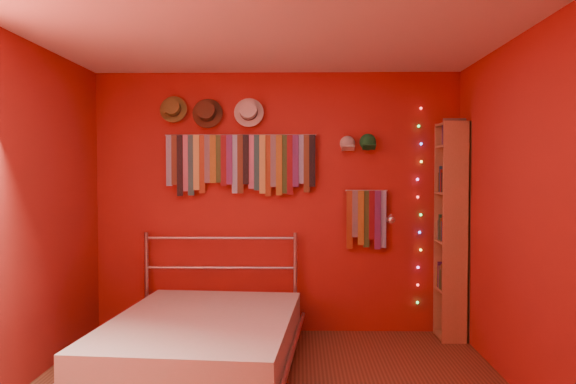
# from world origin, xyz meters

# --- Properties ---
(back_wall) EXTENTS (3.50, 0.02, 2.50)m
(back_wall) POSITION_xyz_m (0.00, 1.75, 1.25)
(back_wall) COLOR maroon
(back_wall) RESTS_ON ground
(right_wall) EXTENTS (0.02, 3.50, 2.50)m
(right_wall) POSITION_xyz_m (1.75, 0.00, 1.25)
(right_wall) COLOR maroon
(right_wall) RESTS_ON ground
(left_wall) EXTENTS (0.02, 3.50, 2.50)m
(left_wall) POSITION_xyz_m (-1.75, 0.00, 1.25)
(left_wall) COLOR maroon
(left_wall) RESTS_ON ground
(ceiling) EXTENTS (3.50, 3.50, 0.02)m
(ceiling) POSITION_xyz_m (0.00, 0.00, 2.50)
(ceiling) COLOR white
(ceiling) RESTS_ON back_wall
(tie_rack) EXTENTS (1.45, 0.03, 0.59)m
(tie_rack) POSITION_xyz_m (-0.34, 1.68, 1.65)
(tie_rack) COLOR #B3B3B8
(tie_rack) RESTS_ON back_wall
(small_tie_rack) EXTENTS (0.40, 0.03, 0.56)m
(small_tie_rack) POSITION_xyz_m (0.86, 1.69, 1.12)
(small_tie_rack) COLOR #B3B3B8
(small_tie_rack) RESTS_ON back_wall
(fedora_olive) EXTENTS (0.26, 0.14, 0.26)m
(fedora_olive) POSITION_xyz_m (-0.99, 1.66, 2.15)
(fedora_olive) COLOR olive
(fedora_olive) RESTS_ON back_wall
(fedora_brown) EXTENTS (0.29, 0.16, 0.28)m
(fedora_brown) POSITION_xyz_m (-0.66, 1.65, 2.11)
(fedora_brown) COLOR #472B19
(fedora_brown) RESTS_ON back_wall
(fedora_white) EXTENTS (0.28, 0.15, 0.28)m
(fedora_white) POSITION_xyz_m (-0.27, 1.65, 2.12)
(fedora_white) COLOR silver
(fedora_white) RESTS_ON back_wall
(cap_white) EXTENTS (0.16, 0.20, 0.16)m
(cap_white) POSITION_xyz_m (0.67, 1.70, 1.81)
(cap_white) COLOR beige
(cap_white) RESTS_ON back_wall
(cap_green) EXTENTS (0.17, 0.21, 0.17)m
(cap_green) POSITION_xyz_m (0.87, 1.70, 1.83)
(cap_green) COLOR #16652C
(cap_green) RESTS_ON back_wall
(fairy_lights) EXTENTS (0.06, 0.02, 1.88)m
(fairy_lights) POSITION_xyz_m (1.36, 1.71, 1.22)
(fairy_lights) COLOR #FF3333
(fairy_lights) RESTS_ON back_wall
(reading_lamp) EXTENTS (0.07, 0.32, 0.09)m
(reading_lamp) POSITION_xyz_m (1.05, 1.50, 1.11)
(reading_lamp) COLOR #B3B3B8
(reading_lamp) RESTS_ON back_wall
(bookshelf) EXTENTS (0.25, 0.34, 2.00)m
(bookshelf) POSITION_xyz_m (1.66, 1.53, 1.02)
(bookshelf) COLOR #A07D48
(bookshelf) RESTS_ON ground
(bed) EXTENTS (1.61, 2.05, 0.97)m
(bed) POSITION_xyz_m (-0.54, 0.64, 0.23)
(bed) COLOR #B3B3B8
(bed) RESTS_ON ground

